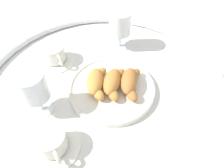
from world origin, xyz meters
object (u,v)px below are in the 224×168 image
at_px(croissant_large, 96,82).
at_px(juice_glass_right, 120,25).
at_px(pastry_plate, 112,88).
at_px(coffee_cup_far, 52,143).
at_px(croissant_extra, 130,82).
at_px(coffee_cup_near, 54,55).
at_px(croissant_small, 113,82).
at_px(juice_glass_left, 33,88).

xyz_separation_m(croissant_large, juice_glass_right, (-0.22, 0.06, 0.05)).
distance_m(pastry_plate, coffee_cup_far, 0.24).
bearing_deg(croissant_extra, coffee_cup_near, -113.76).
xyz_separation_m(croissant_large, coffee_cup_near, (-0.12, -0.16, -0.01)).
bearing_deg(coffee_cup_near, croissant_small, 60.79).
bearing_deg(croissant_large, juice_glass_left, -61.02).
distance_m(pastry_plate, croissant_small, 0.03).
height_order(croissant_small, coffee_cup_far, croissant_small).
bearing_deg(juice_glass_right, croissant_large, -14.50).
relative_size(croissant_large, croissant_extra, 1.00).
distance_m(coffee_cup_far, juice_glass_left, 0.14).
height_order(juice_glass_left, juice_glass_right, same).
xyz_separation_m(coffee_cup_near, juice_glass_left, (0.20, 0.01, 0.07)).
xyz_separation_m(croissant_extra, coffee_cup_far, (0.20, -0.18, -0.01)).
bearing_deg(pastry_plate, coffee_cup_near, -119.50).
relative_size(croissant_small, juice_glass_right, 0.97).
distance_m(croissant_extra, juice_glass_right, 0.23).
relative_size(pastry_plate, coffee_cup_far, 1.93).
xyz_separation_m(coffee_cup_far, juice_glass_right, (-0.41, 0.14, 0.07)).
bearing_deg(coffee_cup_far, croissant_extra, 137.28).
bearing_deg(coffee_cup_far, croissant_small, 145.71).
height_order(croissant_extra, juice_glass_left, juice_glass_left).
relative_size(pastry_plate, coffee_cup_near, 1.93).
height_order(coffee_cup_near, coffee_cup_far, same).
bearing_deg(croissant_large, coffee_cup_near, -126.78).
height_order(croissant_extra, coffee_cup_near, croissant_extra).
xyz_separation_m(juice_glass_left, juice_glass_right, (-0.30, 0.20, 0.00)).
bearing_deg(juice_glass_right, coffee_cup_far, -18.73).
bearing_deg(croissant_small, coffee_cup_near, -119.21).
xyz_separation_m(croissant_small, croissant_extra, (-0.00, 0.05, 0.00)).
distance_m(pastry_plate, croissant_large, 0.05).
bearing_deg(croissant_large, juice_glass_right, 165.50).
relative_size(croissant_small, croissant_extra, 0.99).
distance_m(pastry_plate, juice_glass_left, 0.23).
distance_m(coffee_cup_far, juice_glass_right, 0.44).
distance_m(croissant_large, coffee_cup_far, 0.21).
height_order(croissant_large, croissant_small, same).
bearing_deg(croissant_large, croissant_small, 92.71).
bearing_deg(pastry_plate, juice_glass_left, -66.51).
xyz_separation_m(croissant_small, juice_glass_left, (0.08, -0.20, 0.05)).
bearing_deg(coffee_cup_near, coffee_cup_far, 13.93).
bearing_deg(juice_glass_right, croissant_small, -1.85).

